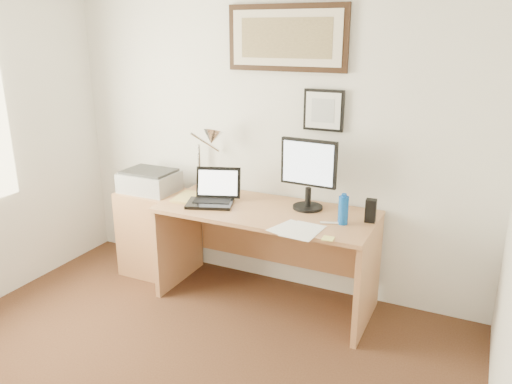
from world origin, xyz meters
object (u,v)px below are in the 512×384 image
Objects in this scene: book at (177,196)px; desk at (270,235)px; laptop at (213,196)px; printer at (150,181)px; water_bottle at (343,210)px; lcd_monitor at (308,171)px; side_cabinet at (154,232)px.

desk is (0.75, 0.13, -0.25)m from book.
printer is (-0.66, 0.09, 0.01)m from laptop.
laptop is (-1.01, -0.00, -0.04)m from water_bottle.
book is at bearing -179.82° from water_bottle.
lcd_monitor is (0.27, 0.06, 0.53)m from desk.
laptop is at bearing -164.97° from lcd_monitor.
side_cabinet is 1.73m from water_bottle.
lcd_monitor is 1.37m from printer.
water_bottle is 0.44× the size of printer.
side_cabinet is 1.66× the size of printer.
book is (0.32, -0.09, 0.40)m from side_cabinet.
laptop is 0.91× the size of printer.
water_bottle reaches higher than desk.
water_bottle is at bearing -2.99° from side_cabinet.
book reaches higher than desk.
book is 1.07m from lcd_monitor.
desk is 3.99× the size of laptop.
printer is (-1.35, -0.09, -0.22)m from lcd_monitor.
water_bottle is (1.66, -0.09, 0.48)m from side_cabinet.
printer is (-0.34, 0.10, 0.06)m from book.
side_cabinet is 1.08m from desk.
book is at bearing -170.41° from desk.
lcd_monitor is (1.34, 0.10, 0.68)m from side_cabinet.
water_bottle is at bearing -29.74° from lcd_monitor.
lcd_monitor is (0.69, 0.19, 0.23)m from laptop.
desk is (-0.59, 0.12, -0.33)m from water_bottle.
water_bottle is 0.69m from desk.
water_bottle is at bearing -11.70° from desk.
water_bottle reaches higher than printer.
side_cabinet is 1.50m from lcd_monitor.
desk is (1.07, 0.04, 0.15)m from side_cabinet.
desk is at bearing 168.30° from water_bottle.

